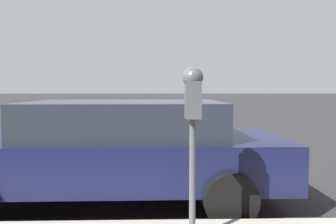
% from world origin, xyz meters
% --- Properties ---
extents(ground_plane, '(220.00, 220.00, 0.00)m').
position_xyz_m(ground_plane, '(0.00, 0.00, 0.00)').
color(ground_plane, '#2B2B2D').
extents(parking_meter, '(0.21, 0.19, 1.62)m').
position_xyz_m(parking_meter, '(-2.68, -0.47, 1.41)').
color(parking_meter, '#4C5156').
rests_on(parking_meter, sidewalk).
extents(car_navy, '(2.17, 4.80, 1.42)m').
position_xyz_m(car_navy, '(-1.03, 0.45, 0.76)').
color(car_navy, '#14193D').
rests_on(car_navy, ground_plane).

